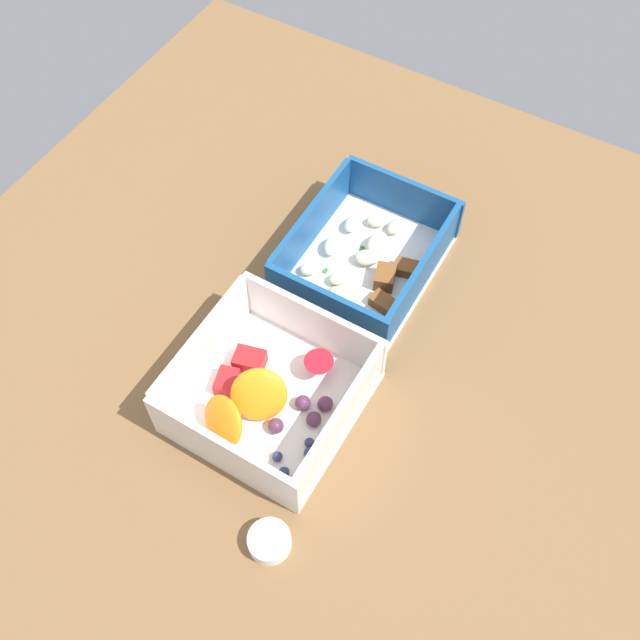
{
  "coord_description": "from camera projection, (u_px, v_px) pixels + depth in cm",
  "views": [
    {
      "loc": [
        33.33,
        19.44,
        64.56
      ],
      "look_at": [
        -0.34,
        -0.18,
        4.0
      ],
      "focal_mm": 41.88,
      "sensor_mm": 36.0,
      "label": 1
    }
  ],
  "objects": [
    {
      "name": "table_surface",
      "position": [
        320.0,
        339.0,
        0.74
      ],
      "size": [
        80.0,
        80.0,
        2.0
      ],
      "primitive_type": "cube",
      "color": "brown",
      "rests_on": "ground"
    },
    {
      "name": "pasta_container",
      "position": [
        365.0,
        258.0,
        0.76
      ],
      "size": [
        17.09,
        13.44,
        5.75
      ],
      "rotation": [
        0.0,
        0.0,
        0.01
      ],
      "color": "white",
      "rests_on": "table_surface"
    },
    {
      "name": "paper_cup_liner",
      "position": [
        269.0,
        541.0,
        0.62
      ],
      "size": [
        3.65,
        3.65,
        1.56
      ],
      "primitive_type": "cylinder",
      "color": "white",
      "rests_on": "table_surface"
    },
    {
      "name": "fruit_bowl",
      "position": [
        268.0,
        393.0,
        0.67
      ],
      "size": [
        15.77,
        15.31,
        6.33
      ],
      "rotation": [
        0.0,
        0.0,
        -0.01
      ],
      "color": "white",
      "rests_on": "table_surface"
    }
  ]
}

